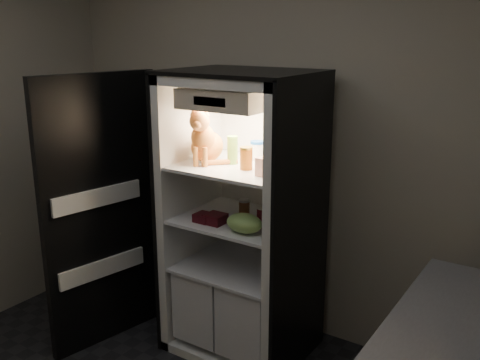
% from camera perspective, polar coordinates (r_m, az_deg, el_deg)
% --- Properties ---
extents(room_shell, '(3.60, 3.60, 3.60)m').
position_cam_1_polar(room_shell, '(2.31, -18.57, 2.76)').
color(room_shell, white).
rests_on(room_shell, floor).
extents(refrigerator, '(0.90, 0.72, 1.88)m').
position_cam_1_polar(refrigerator, '(3.54, 0.46, -6.06)').
color(refrigerator, white).
rests_on(refrigerator, floor).
extents(fridge_door, '(0.23, 0.86, 1.85)m').
position_cam_1_polar(fridge_door, '(3.71, -14.42, -3.55)').
color(fridge_door, black).
rests_on(fridge_door, floor).
extents(tabby_cat, '(0.35, 0.37, 0.38)m').
position_cam_1_polar(tabby_cat, '(3.39, -3.74, 4.18)').
color(tabby_cat, '#C35619').
rests_on(tabby_cat, refrigerator).
extents(parmesan_shaker, '(0.07, 0.07, 0.18)m').
position_cam_1_polar(parmesan_shaker, '(3.37, -0.80, 3.23)').
color(parmesan_shaker, '#258829').
rests_on(parmesan_shaker, refrigerator).
extents(mayo_tub, '(0.09, 0.09, 0.12)m').
position_cam_1_polar(mayo_tub, '(3.47, 1.84, 3.17)').
color(mayo_tub, white).
rests_on(mayo_tub, refrigerator).
extents(salsa_jar, '(0.08, 0.08, 0.14)m').
position_cam_1_polar(salsa_jar, '(3.23, 0.67, 2.34)').
color(salsa_jar, maroon).
rests_on(salsa_jar, refrigerator).
extents(pepper_jar, '(0.12, 0.12, 0.20)m').
position_cam_1_polar(pepper_jar, '(3.25, 4.35, 2.94)').
color(pepper_jar, '#9E2915').
rests_on(pepper_jar, refrigerator).
extents(cream_carton, '(0.06, 0.06, 0.11)m').
position_cam_1_polar(cream_carton, '(3.09, 2.38, 1.42)').
color(cream_carton, white).
rests_on(cream_carton, refrigerator).
extents(soda_can_a, '(0.07, 0.07, 0.12)m').
position_cam_1_polar(soda_can_a, '(3.43, 3.40, -3.13)').
color(soda_can_a, black).
rests_on(soda_can_a, refrigerator).
extents(soda_can_b, '(0.06, 0.06, 0.12)m').
position_cam_1_polar(soda_can_b, '(3.33, 4.50, -3.74)').
color(soda_can_b, black).
rests_on(soda_can_b, refrigerator).
extents(soda_can_c, '(0.07, 0.07, 0.12)m').
position_cam_1_polar(soda_can_c, '(3.27, 2.37, -4.02)').
color(soda_can_c, black).
rests_on(soda_can_c, refrigerator).
extents(condiment_jar, '(0.07, 0.07, 0.10)m').
position_cam_1_polar(condiment_jar, '(3.50, 0.45, -2.91)').
color(condiment_jar, brown).
rests_on(condiment_jar, refrigerator).
extents(grape_bag, '(0.23, 0.17, 0.12)m').
position_cam_1_polar(grape_bag, '(3.19, 0.47, -4.62)').
color(grape_bag, '#83B353').
rests_on(grape_bag, refrigerator).
extents(berry_box_left, '(0.11, 0.11, 0.05)m').
position_cam_1_polar(berry_box_left, '(3.38, -3.88, -4.02)').
color(berry_box_left, '#4C0C12').
rests_on(berry_box_left, refrigerator).
extents(berry_box_right, '(0.12, 0.12, 0.06)m').
position_cam_1_polar(berry_box_right, '(3.35, -2.67, -4.15)').
color(berry_box_right, '#4C0C12').
rests_on(berry_box_right, refrigerator).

